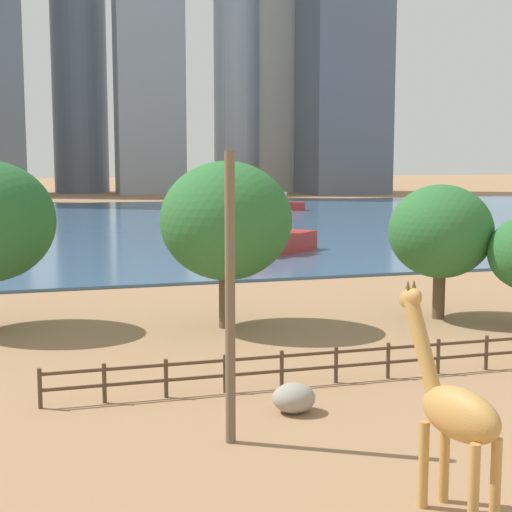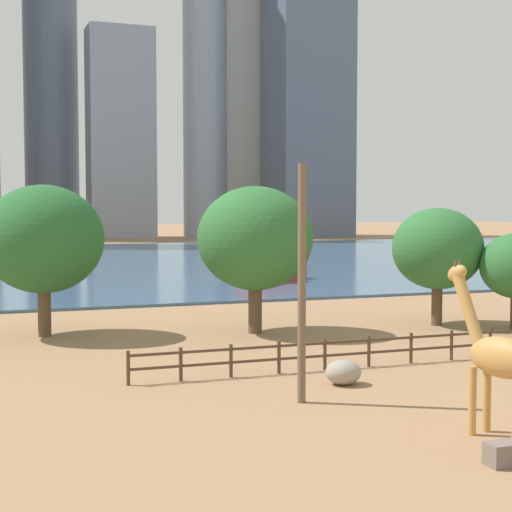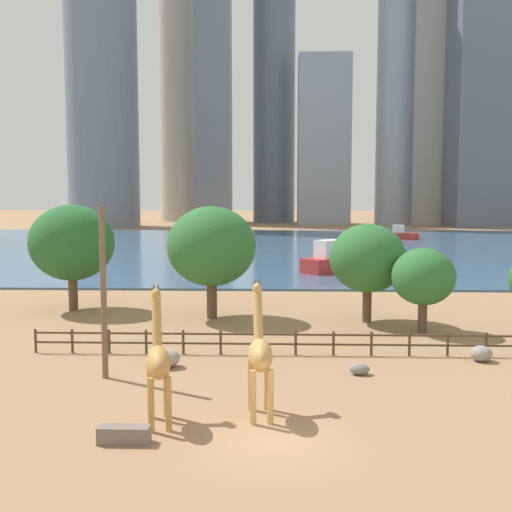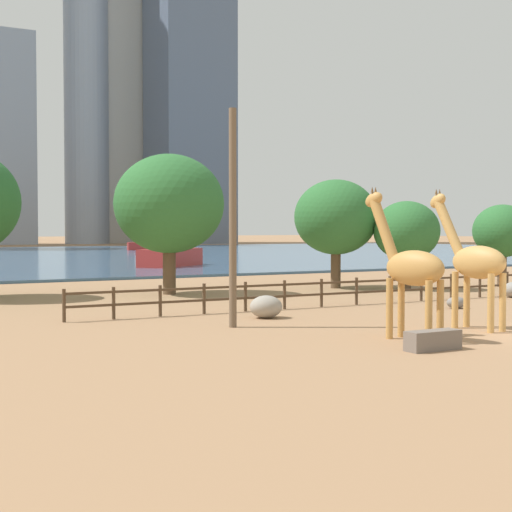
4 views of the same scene
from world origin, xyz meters
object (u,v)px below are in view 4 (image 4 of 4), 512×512
tree_left_large (502,231)px  boat_ferry (170,253)px  giraffe_tall (410,267)px  boat_sailboat (146,244)px  giraffe_companion (474,262)px  utility_pole (233,218)px  boulder_near_fence (266,307)px  tree_right_small (336,217)px  feeding_trough (433,340)px  tree_right_tall (169,204)px  tree_center_broad (407,231)px  boulder_by_pole (456,303)px

tree_left_large → boat_ferry: (-9.67, 29.67, -2.06)m
giraffe_tall → boat_sailboat: 95.38m
giraffe_companion → utility_pole: utility_pole is taller
boulder_near_fence → tree_right_small: (11.45, 11.41, 3.82)m
feeding_trough → boat_sailboat: boat_sailboat is taller
feeding_trough → boat_sailboat: 97.57m
feeding_trough → boat_ferry: size_ratio=0.23×
giraffe_tall → giraffe_companion: giraffe_companion is taller
giraffe_companion → boat_sailboat: size_ratio=0.84×
tree_right_small → boat_ferry: tree_right_small is taller
tree_left_large → tree_right_tall: size_ratio=0.66×
boat_sailboat → tree_center_broad: bearing=-86.4°
boulder_by_pole → boat_sailboat: 86.90m
tree_right_small → boat_sailboat: 74.43m
giraffe_companion → tree_right_small: bearing=-25.7°
giraffe_tall → feeding_trough: 3.04m
giraffe_tall → tree_right_small: (10.39, 19.02, 1.90)m
tree_right_small → boat_ferry: bearing=90.0°
giraffe_companion → feeding_trough: size_ratio=2.86×
giraffe_tall → tree_center_broad: bearing=-52.5°
feeding_trough → giraffe_tall: bearing=67.7°
tree_center_broad → boat_ferry: 28.77m
boat_ferry → boat_sailboat: size_ratio=1.26×
giraffe_companion → boat_sailboat: (22.66, 90.69, -1.38)m
feeding_trough → tree_right_tall: size_ratio=0.23×
tree_center_broad → tree_right_tall: 14.11m
boulder_by_pole → tree_center_broad: bearing=61.9°
boulder_by_pole → tree_left_large: (11.70, 8.30, 3.15)m
giraffe_companion → tree_right_small: size_ratio=0.78×
tree_left_large → boulder_by_pole: bearing=-144.6°
tree_center_broad → tree_right_tall: size_ratio=0.68×
tree_right_tall → giraffe_tall: bearing=-89.8°
feeding_trough → boat_sailboat: bearing=73.8°
boulder_near_fence → boat_ferry: bearing=72.8°
giraffe_tall → boat_sailboat: size_ratio=0.83×
tree_left_large → boat_sailboat: (6.38, 76.69, -2.36)m
boulder_by_pole → boulder_near_fence: bearing=174.1°
boulder_by_pole → tree_center_broad: size_ratio=0.18×
tree_right_tall → tree_right_small: bearing=-5.2°
boulder_by_pole → tree_left_large: tree_left_large is taller
boat_ferry → tree_center_broad: bearing=-124.8°
boulder_near_fence → feeding_trough: bearing=-88.7°
tree_center_broad → boat_sailboat: bearing=80.2°
giraffe_companion → utility_pole: bearing=51.6°
boulder_by_pole → tree_right_tall: 16.46m
boat_ferry → boulder_by_pole: bearing=-133.9°
tree_right_tall → giraffe_companion: bearing=-78.6°
tree_right_tall → utility_pole: bearing=-103.8°
boulder_by_pole → boat_sailboat: size_ratio=0.16×
boulder_near_fence → tree_center_broad: size_ratio=0.26×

